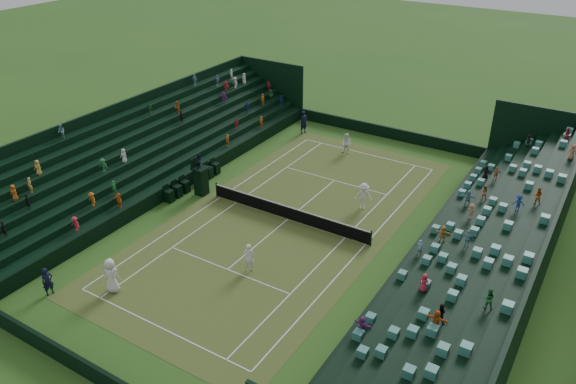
{
  "coord_description": "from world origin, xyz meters",
  "views": [
    {
      "loc": [
        16.33,
        -26.25,
        18.74
      ],
      "look_at": [
        0.0,
        0.0,
        2.0
      ],
      "focal_mm": 35.0,
      "sensor_mm": 36.0,
      "label": 1
    }
  ],
  "objects_px": {
    "player_near_west": "(111,276)",
    "player_far_east": "(363,196)",
    "umpire_chair": "(201,177)",
    "tennis_net": "(288,212)",
    "player_near_east": "(249,257)",
    "player_far_west": "(347,144)"
  },
  "relations": [
    {
      "from": "tennis_net",
      "to": "player_near_east",
      "type": "height_order",
      "value": "player_near_east"
    },
    {
      "from": "player_near_west",
      "to": "player_far_west",
      "type": "xyz_separation_m",
      "value": [
        2.55,
        22.18,
        -0.14
      ]
    },
    {
      "from": "umpire_chair",
      "to": "player_near_east",
      "type": "bearing_deg",
      "value": -34.86
    },
    {
      "from": "tennis_net",
      "to": "umpire_chair",
      "type": "distance_m",
      "value": 6.97
    },
    {
      "from": "umpire_chair",
      "to": "player_near_west",
      "type": "relative_size",
      "value": 1.51
    },
    {
      "from": "player_near_east",
      "to": "tennis_net",
      "type": "bearing_deg",
      "value": -124.54
    },
    {
      "from": "player_near_west",
      "to": "player_far_east",
      "type": "relative_size",
      "value": 1.07
    },
    {
      "from": "player_near_west",
      "to": "umpire_chair",
      "type": "bearing_deg",
      "value": -96.49
    },
    {
      "from": "player_near_west",
      "to": "player_far_east",
      "type": "bearing_deg",
      "value": -138.32
    },
    {
      "from": "umpire_chair",
      "to": "player_far_west",
      "type": "xyz_separation_m",
      "value": [
        5.51,
        11.37,
        -0.43
      ]
    },
    {
      "from": "tennis_net",
      "to": "player_far_west",
      "type": "relative_size",
      "value": 6.75
    },
    {
      "from": "player_near_east",
      "to": "player_far_west",
      "type": "relative_size",
      "value": 1.01
    },
    {
      "from": "player_far_west",
      "to": "player_far_east",
      "type": "bearing_deg",
      "value": -53.25
    },
    {
      "from": "umpire_chair",
      "to": "player_far_east",
      "type": "height_order",
      "value": "umpire_chair"
    },
    {
      "from": "player_near_west",
      "to": "player_far_east",
      "type": "height_order",
      "value": "player_near_west"
    },
    {
      "from": "tennis_net",
      "to": "player_near_west",
      "type": "xyz_separation_m",
      "value": [
        -3.97,
        -11.07,
        0.47
      ]
    },
    {
      "from": "player_near_west",
      "to": "player_far_west",
      "type": "bearing_deg",
      "value": -118.33
    },
    {
      "from": "player_near_east",
      "to": "player_far_west",
      "type": "xyz_separation_m",
      "value": [
        -2.47,
        16.92,
        -0.01
      ]
    },
    {
      "from": "player_near_east",
      "to": "player_far_east",
      "type": "height_order",
      "value": "player_far_east"
    },
    {
      "from": "player_near_west",
      "to": "player_far_west",
      "type": "relative_size",
      "value": 1.16
    },
    {
      "from": "tennis_net",
      "to": "player_near_west",
      "type": "relative_size",
      "value": 5.83
    },
    {
      "from": "umpire_chair",
      "to": "player_near_west",
      "type": "bearing_deg",
      "value": -74.72
    }
  ]
}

